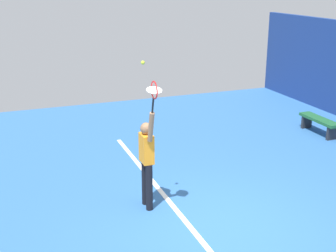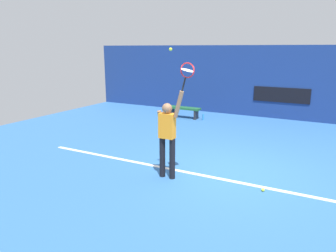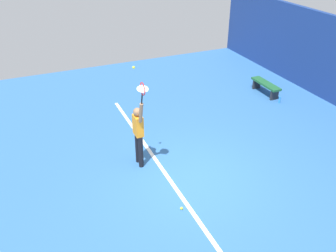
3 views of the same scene
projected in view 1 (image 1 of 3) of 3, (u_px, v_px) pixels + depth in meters
name	position (u px, v px, depth m)	size (l,w,h in m)	color
ground_plane	(219.00, 226.00, 8.08)	(18.00, 18.00, 0.00)	#2D609E
court_baseline	(193.00, 231.00, 7.91)	(10.00, 0.10, 0.01)	white
tennis_player	(147.00, 158.00, 8.46)	(0.64, 0.31, 1.98)	black
tennis_racket	(154.00, 92.00, 7.64)	(0.38, 0.27, 0.63)	black
tennis_ball	(143.00, 63.00, 7.77)	(0.07, 0.07, 0.07)	#CCE033
court_bench	(319.00, 122.00, 12.79)	(1.40, 0.36, 0.45)	#1E592D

